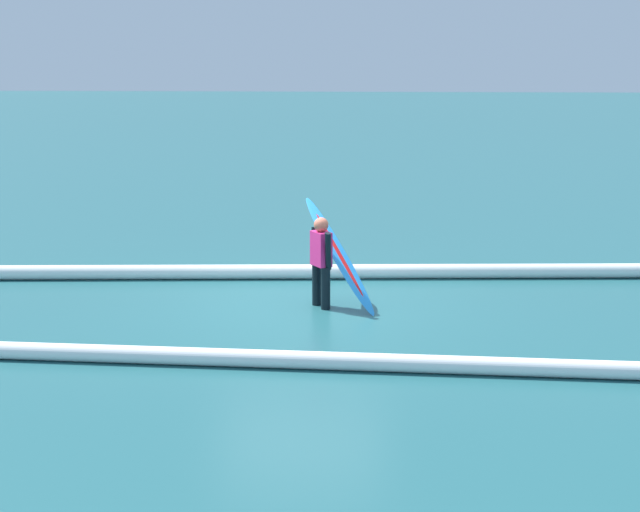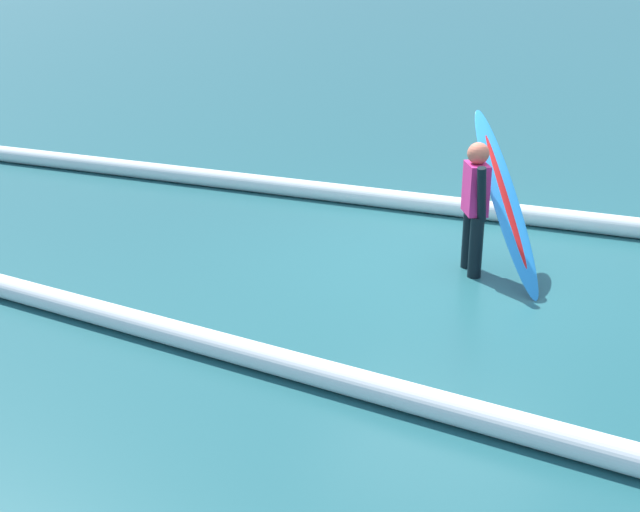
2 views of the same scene
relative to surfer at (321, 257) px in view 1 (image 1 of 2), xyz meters
The scene contains 5 objects.
ground_plane 0.83m from the surfer, 14.05° to the right, with size 142.44×142.44×0.00m, color #21585E.
surfer is the anchor object (origin of this frame).
surfboard 0.31m from the surfer, 147.77° to the right, with size 1.30×1.45×1.56m.
wave_crest_foreground 3.23m from the surfer, 30.60° to the right, with size 0.24×0.24×21.54m, color white.
wave_crest_midground 3.71m from the surfer, 126.17° to the left, with size 0.22×0.22×15.67m, color white.
Camera 1 is at (-1.17, 14.11, 3.84)m, focal length 54.16 mm.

